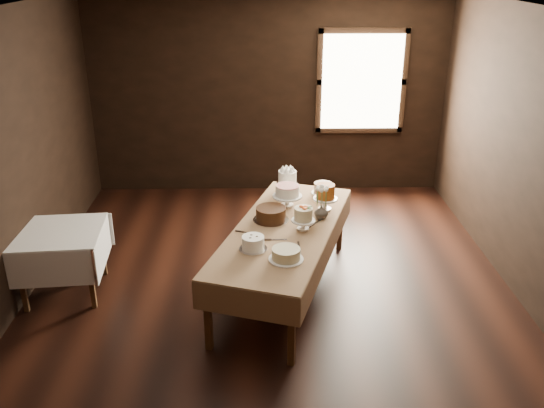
# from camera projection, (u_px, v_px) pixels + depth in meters

# --- Properties ---
(floor) EXTENTS (5.00, 6.00, 0.01)m
(floor) POSITION_uv_depth(u_px,v_px,m) (272.00, 297.00, 5.91)
(floor) COLOR black
(floor) RESTS_ON ground
(ceiling) EXTENTS (5.00, 6.00, 0.01)m
(ceiling) POSITION_uv_depth(u_px,v_px,m) (272.00, 10.00, 4.80)
(ceiling) COLOR beige
(ceiling) RESTS_ON wall_back
(wall_back) EXTENTS (5.00, 0.02, 2.80)m
(wall_back) POSITION_uv_depth(u_px,v_px,m) (268.00, 96.00, 8.11)
(wall_back) COLOR black
(wall_back) RESTS_ON ground
(wall_front) EXTENTS (5.00, 0.02, 2.80)m
(wall_front) POSITION_uv_depth(u_px,v_px,m) (286.00, 393.00, 2.60)
(wall_front) COLOR black
(wall_front) RESTS_ON ground
(wall_left) EXTENTS (0.02, 6.00, 2.80)m
(wall_left) POSITION_uv_depth(u_px,v_px,m) (2.00, 170.00, 5.31)
(wall_left) COLOR black
(wall_left) RESTS_ON ground
(wall_right) EXTENTS (0.02, 6.00, 2.80)m
(wall_right) POSITION_uv_depth(u_px,v_px,m) (539.00, 166.00, 5.40)
(wall_right) COLOR black
(wall_right) RESTS_ON ground
(window) EXTENTS (1.10, 0.05, 1.30)m
(window) POSITION_uv_depth(u_px,v_px,m) (362.00, 82.00, 8.00)
(window) COLOR #FFEABF
(window) RESTS_ON wall_back
(display_table) EXTENTS (1.61, 2.55, 0.74)m
(display_table) POSITION_uv_depth(u_px,v_px,m) (284.00, 233.00, 5.74)
(display_table) COLOR #3D2310
(display_table) RESTS_ON ground
(side_table) EXTENTS (0.90, 0.90, 0.70)m
(side_table) POSITION_uv_depth(u_px,v_px,m) (60.00, 238.00, 5.76)
(side_table) COLOR #3D2310
(side_table) RESTS_ON ground
(cake_meringue) EXTENTS (0.25, 0.25, 0.26)m
(cake_meringue) POSITION_uv_depth(u_px,v_px,m) (287.00, 182.00, 6.54)
(cake_meringue) COLOR silver
(cake_meringue) RESTS_ON display_table
(cake_speckled) EXTENTS (0.30, 0.30, 0.13)m
(cake_speckled) POSITION_uv_depth(u_px,v_px,m) (323.00, 189.00, 6.51)
(cake_speckled) COLOR white
(cake_speckled) RESTS_ON display_table
(cake_lattice) EXTENTS (0.35, 0.35, 0.24)m
(cake_lattice) POSITION_uv_depth(u_px,v_px,m) (287.00, 197.00, 6.17)
(cake_lattice) COLOR white
(cake_lattice) RESTS_ON display_table
(cake_caramel) EXTENTS (0.27, 0.27, 0.29)m
(cake_caramel) POSITION_uv_depth(u_px,v_px,m) (325.00, 199.00, 6.07)
(cake_caramel) COLOR white
(cake_caramel) RESTS_ON display_table
(cake_chocolate) EXTENTS (0.37, 0.37, 0.14)m
(cake_chocolate) POSITION_uv_depth(u_px,v_px,m) (271.00, 214.00, 5.84)
(cake_chocolate) COLOR silver
(cake_chocolate) RESTS_ON display_table
(cake_flowers) EXTENTS (0.26, 0.26, 0.24)m
(cake_flowers) POSITION_uv_depth(u_px,v_px,m) (303.00, 220.00, 5.64)
(cake_flowers) COLOR white
(cake_flowers) RESTS_ON display_table
(cake_swirl) EXTENTS (0.29, 0.29, 0.13)m
(cake_swirl) POSITION_uv_depth(u_px,v_px,m) (253.00, 244.00, 5.26)
(cake_swirl) COLOR silver
(cake_swirl) RESTS_ON display_table
(cake_cream) EXTENTS (0.34, 0.34, 0.11)m
(cake_cream) POSITION_uv_depth(u_px,v_px,m) (286.00, 255.00, 5.09)
(cake_cream) COLOR white
(cake_cream) RESTS_ON display_table
(cake_server_a) EXTENTS (0.24, 0.03, 0.01)m
(cake_server_a) POSITION_uv_depth(u_px,v_px,m) (279.00, 240.00, 5.47)
(cake_server_a) COLOR silver
(cake_server_a) RESTS_ON display_table
(cake_server_b) EXTENTS (0.03, 0.24, 0.01)m
(cake_server_b) POSITION_uv_depth(u_px,v_px,m) (299.00, 250.00, 5.27)
(cake_server_b) COLOR silver
(cake_server_b) RESTS_ON display_table
(cake_server_d) EXTENTS (0.17, 0.20, 0.01)m
(cake_server_d) POSITION_uv_depth(u_px,v_px,m) (318.00, 222.00, 5.84)
(cake_server_d) COLOR silver
(cake_server_d) RESTS_ON display_table
(cake_server_e) EXTENTS (0.23, 0.11, 0.01)m
(cake_server_e) POSITION_uv_depth(u_px,v_px,m) (251.00, 233.00, 5.59)
(cake_server_e) COLOR silver
(cake_server_e) RESTS_ON display_table
(flower_vase) EXTENTS (0.15, 0.15, 0.15)m
(flower_vase) POSITION_uv_depth(u_px,v_px,m) (321.00, 212.00, 5.89)
(flower_vase) COLOR #2D2823
(flower_vase) RESTS_ON display_table
(flower_bouquet) EXTENTS (0.14, 0.14, 0.20)m
(flower_bouquet) POSITION_uv_depth(u_px,v_px,m) (322.00, 194.00, 5.81)
(flower_bouquet) COLOR white
(flower_bouquet) RESTS_ON flower_vase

